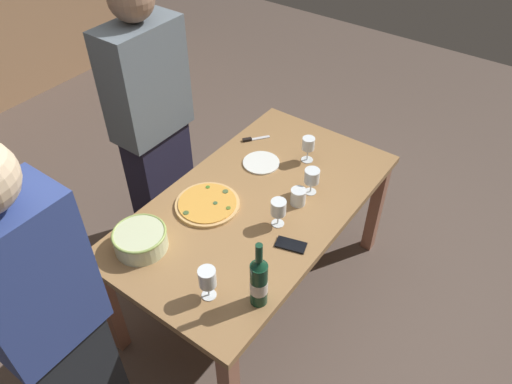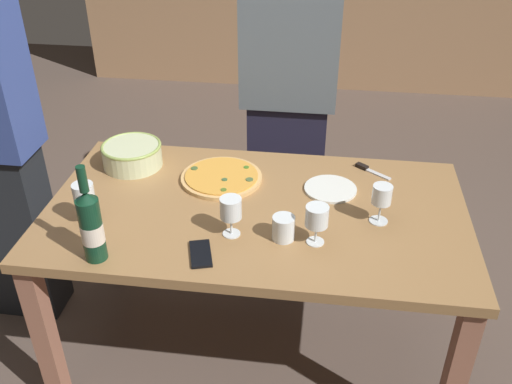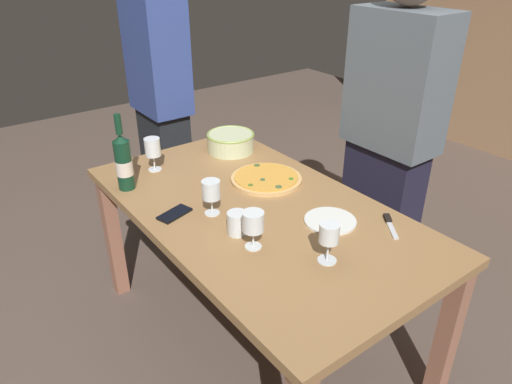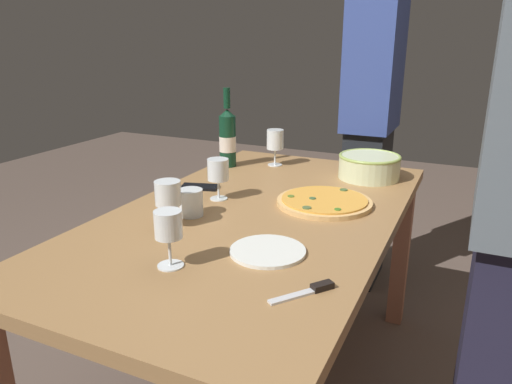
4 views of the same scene
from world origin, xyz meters
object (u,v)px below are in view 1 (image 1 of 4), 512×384
pizza (207,204)px  serving_bowl (140,239)px  person_host (51,326)px  wine_glass_far_right (312,177)px  cup_amber (298,197)px  pizza_knife (252,139)px  dining_table (256,215)px  wine_bottle (259,281)px  wine_glass_near_pizza (278,208)px  cell_phone (291,245)px  wine_glass_by_bottle (207,279)px  wine_glass_far_left (308,145)px  person_guest_left (153,127)px  side_plate (261,163)px

pizza → serving_bowl: serving_bowl is taller
serving_bowl → person_host: bearing=-167.6°
serving_bowl → wine_glass_far_right: 0.92m
cup_amber → pizza_knife: cup_amber is taller
dining_table → wine_glass_far_right: 0.36m
pizza_knife → pizza: bearing=-165.6°
dining_table → cup_amber: cup_amber is taller
wine_bottle → wine_glass_near_pizza: wine_bottle is taller
cup_amber → person_host: 1.28m
wine_glass_near_pizza → cell_phone: bearing=-122.4°
dining_table → wine_bottle: bearing=-143.0°
wine_glass_by_bottle → pizza: bearing=40.9°
wine_glass_by_bottle → serving_bowl: bearing=86.5°
wine_glass_far_right → cup_amber: bearing=176.0°
wine_glass_near_pizza → wine_glass_far_left: wine_glass_far_left is taller
wine_glass_far_right → dining_table: bearing=141.2°
wine_glass_by_bottle → person_guest_left: size_ratio=0.10×
wine_glass_far_left → serving_bowl: bearing=164.5°
dining_table → person_guest_left: size_ratio=0.92×
dining_table → side_plate: side_plate is taller
serving_bowl → cell_phone: size_ratio=1.77×
pizza → wine_glass_far_right: size_ratio=2.26×
person_host → person_guest_left: person_guest_left is taller
wine_bottle → cup_amber: (0.61, 0.19, -0.09)m
pizza → cup_amber: (0.29, -0.37, 0.03)m
wine_bottle → cell_phone: (0.34, 0.06, -0.13)m
pizza → wine_bottle: (-0.32, -0.56, 0.12)m
cup_amber → side_plate: size_ratio=0.43×
wine_bottle → side_plate: size_ratio=1.68×
serving_bowl → wine_glass_near_pizza: wine_glass_near_pizza is taller
wine_glass_near_pizza → cup_amber: bearing=-0.1°
pizza → person_guest_left: bearing=69.4°
wine_bottle → wine_glass_by_bottle: (-0.10, 0.19, -0.02)m
wine_bottle → wine_glass_far_left: wine_bottle is taller
wine_glass_far_right → person_host: 1.39m
wine_glass_far_right → wine_glass_by_bottle: bearing=179.5°
pizza_knife → wine_glass_by_bottle: bearing=-153.0°
wine_bottle → wine_glass_near_pizza: size_ratio=2.35×
side_plate → person_host: 1.41m
wine_glass_by_bottle → side_plate: size_ratio=0.79×
wine_glass_near_pizza → side_plate: bearing=45.2°
cell_phone → pizza_knife: 0.87m
serving_bowl → side_plate: size_ratio=1.21×
wine_glass_near_pizza → person_guest_left: size_ratio=0.09×
wine_glass_near_pizza → person_host: size_ratio=0.09×
cup_amber → pizza: bearing=128.3°
wine_glass_near_pizza → wine_glass_far_right: bearing=-1.6°
pizza_knife → person_guest_left: (-0.38, 0.44, 0.12)m
dining_table → wine_glass_by_bottle: (-0.59, -0.18, 0.20)m
person_host → person_guest_left: 1.34m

